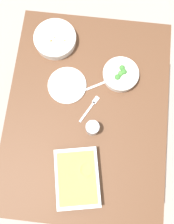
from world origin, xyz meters
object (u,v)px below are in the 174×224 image
object	(u,v)px
side_plate	(67,85)
broccoli_bowl	(121,74)
stew_bowl	(55,39)
drink_cup	(92,128)
spoon_by_broccoli	(104,82)
fork_on_table	(90,107)
spoon_by_stew	(61,37)
baking_dish	(77,178)

from	to	relation	value
side_plate	broccoli_bowl	bearing A→B (deg)	-72.99
stew_bowl	broccoli_bowl	world-z (taller)	broccoli_bowl
stew_bowl	drink_cup	bearing A→B (deg)	-151.44
spoon_by_broccoli	fork_on_table	bearing A→B (deg)	158.01
side_plate	spoon_by_stew	size ratio (longest dim) A/B	1.45
spoon_by_stew	drink_cup	bearing A→B (deg)	-155.25
fork_on_table	side_plate	bearing A→B (deg)	52.38
stew_bowl	baking_dish	distance (m)	0.80
side_plate	spoon_by_broccoli	size ratio (longest dim) A/B	1.36
spoon_by_stew	spoon_by_broccoli	world-z (taller)	same
side_plate	fork_on_table	xyz separation A→B (m)	(-0.11, -0.15, -0.00)
broccoli_bowl	side_plate	size ratio (longest dim) A/B	0.93
side_plate	fork_on_table	world-z (taller)	side_plate
baking_dish	stew_bowl	bearing A→B (deg)	16.24
stew_bowl	spoon_by_broccoli	distance (m)	0.39
baking_dish	fork_on_table	bearing A→B (deg)	-3.86
drink_cup	fork_on_table	bearing A→B (deg)	10.94
drink_cup	fork_on_table	world-z (taller)	drink_cup
broccoli_bowl	spoon_by_stew	xyz separation A→B (m)	(0.21, 0.37, -0.03)
stew_bowl	spoon_by_broccoli	bearing A→B (deg)	-125.79
baking_dish	side_plate	distance (m)	0.52
baking_dish	side_plate	size ratio (longest dim) A/B	1.53
spoon_by_stew	side_plate	bearing A→B (deg)	-165.59
stew_bowl	baking_dish	world-z (taller)	baking_dish
broccoli_bowl	side_plate	bearing A→B (deg)	107.01
spoon_by_stew	spoon_by_broccoli	bearing A→B (deg)	-132.21
spoon_by_broccoli	side_plate	bearing A→B (deg)	101.33
drink_cup	spoon_by_stew	size ratio (longest dim) A/B	0.56
spoon_by_stew	fork_on_table	bearing A→B (deg)	-151.62
spoon_by_stew	spoon_by_broccoli	size ratio (longest dim) A/B	0.93
fork_on_table	stew_bowl	bearing A→B (deg)	33.34
baking_dish	spoon_by_broccoli	bearing A→B (deg)	-9.28
spoon_by_broccoli	fork_on_table	xyz separation A→B (m)	(-0.15, 0.06, -0.00)
drink_cup	fork_on_table	xyz separation A→B (m)	(0.12, 0.02, -0.04)
baking_dish	drink_cup	distance (m)	0.27
broccoli_bowl	spoon_by_broccoli	xyz separation A→B (m)	(-0.05, 0.09, -0.03)
spoon_by_stew	fork_on_table	size ratio (longest dim) A/B	0.93
side_plate	spoon_by_broccoli	world-z (taller)	side_plate
stew_bowl	spoon_by_stew	size ratio (longest dim) A/B	1.64
baking_dish	fork_on_table	size ratio (longest dim) A/B	2.06
stew_bowl	spoon_by_broccoli	xyz separation A→B (m)	(-0.22, -0.31, -0.03)
drink_cup	spoon_by_broccoli	distance (m)	0.28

